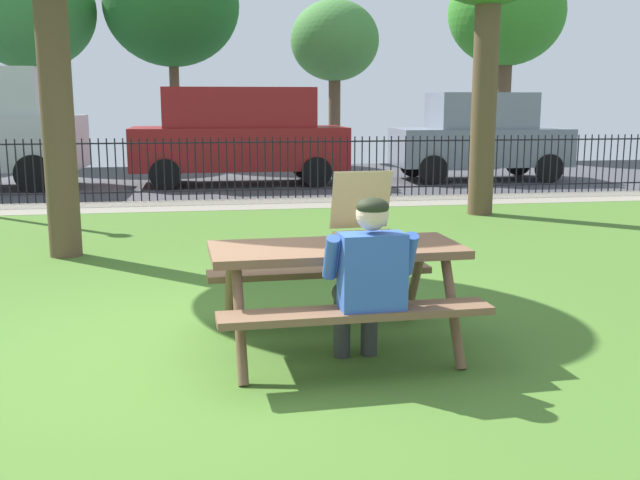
% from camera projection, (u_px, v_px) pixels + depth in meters
% --- Properties ---
extents(ground, '(28.00, 12.33, 0.02)m').
position_uv_depth(ground, '(202.00, 280.00, 7.50)').
color(ground, '#477128').
extents(cobblestone_walkway, '(28.00, 1.40, 0.01)m').
position_uv_depth(cobblestone_walkway, '(201.00, 206.00, 12.79)').
color(cobblestone_walkway, gray).
extents(street_asphalt, '(28.00, 7.36, 0.01)m').
position_uv_depth(street_asphalt, '(200.00, 180.00, 17.04)').
color(street_asphalt, '#424247').
extents(picnic_table_foreground, '(1.85, 1.55, 0.79)m').
position_uv_depth(picnic_table_foreground, '(336.00, 269.00, 5.28)').
color(picnic_table_foreground, brown).
rests_on(picnic_table_foreground, ground).
extents(pizza_box_open, '(0.51, 0.58, 0.51)m').
position_uv_depth(pizza_box_open, '(368.00, 228.00, 5.41)').
color(pizza_box_open, tan).
rests_on(pizza_box_open, picnic_table_foreground).
extents(adult_at_table, '(0.62, 0.60, 1.19)m').
position_uv_depth(adult_at_table, '(368.00, 276.00, 4.81)').
color(adult_at_table, '#343434').
rests_on(adult_at_table, ground).
extents(iron_fence_streetside, '(18.62, 0.03, 1.14)m').
position_uv_depth(iron_fence_streetside, '(200.00, 169.00, 13.36)').
color(iron_fence_streetside, black).
rests_on(iron_fence_streetside, ground).
extents(parked_car_left, '(4.61, 1.96, 2.08)m').
position_uv_depth(parked_car_left, '(239.00, 134.00, 15.90)').
color(parked_car_left, maroon).
rests_on(parked_car_left, ground).
extents(parked_car_center, '(3.94, 1.91, 1.98)m').
position_uv_depth(parked_car_center, '(480.00, 136.00, 16.79)').
color(parked_car_center, slate).
rests_on(parked_car_center, ground).
extents(far_tree_midleft, '(3.65, 3.65, 5.94)m').
position_uv_depth(far_tree_midleft, '(29.00, 11.00, 20.47)').
color(far_tree_midleft, brown).
rests_on(far_tree_midleft, ground).
extents(far_tree_center, '(3.87, 3.87, 6.26)m').
position_uv_depth(far_tree_center, '(172.00, 5.00, 21.04)').
color(far_tree_center, brown).
rests_on(far_tree_center, ground).
extents(far_tree_midright, '(2.66, 2.66, 4.78)m').
position_uv_depth(far_tree_midright, '(335.00, 42.00, 21.97)').
color(far_tree_midright, brown).
rests_on(far_tree_midright, ground).
extents(far_tree_right, '(3.59, 3.59, 6.10)m').
position_uv_depth(far_tree_right, '(506.00, 14.00, 22.66)').
color(far_tree_right, brown).
rests_on(far_tree_right, ground).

